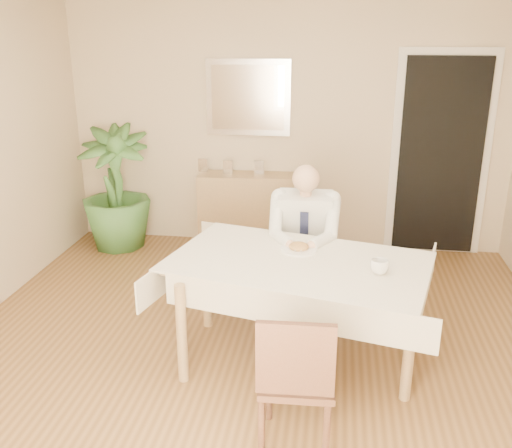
# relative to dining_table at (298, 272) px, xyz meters

# --- Properties ---
(room) EXTENTS (5.00, 5.02, 2.60)m
(room) POSITION_rel_dining_table_xyz_m (-0.31, -0.21, 0.63)
(room) COLOR brown
(room) RESTS_ON ground
(doorway) EXTENTS (0.96, 0.07, 2.10)m
(doorway) POSITION_rel_dining_table_xyz_m (1.24, 2.25, 0.33)
(doorway) COLOR white
(doorway) RESTS_ON ground
(mirror) EXTENTS (0.86, 0.04, 0.76)m
(mirror) POSITION_rel_dining_table_xyz_m (-0.69, 2.26, 0.88)
(mirror) COLOR silver
(mirror) RESTS_ON room
(dining_table) EXTENTS (1.95, 1.41, 0.75)m
(dining_table) POSITION_rel_dining_table_xyz_m (0.00, 0.00, 0.00)
(dining_table) COLOR #9E7D4C
(dining_table) RESTS_ON ground
(chair_far) EXTENTS (0.49, 0.49, 0.94)m
(chair_far) POSITION_rel_dining_table_xyz_m (0.00, 0.89, -0.14)
(chair_far) COLOR #40271B
(chair_far) RESTS_ON ground
(chair_near) EXTENTS (0.42, 0.42, 0.86)m
(chair_near) POSITION_rel_dining_table_xyz_m (0.06, -0.93, -0.19)
(chair_near) COLOR #40271B
(chair_near) RESTS_ON ground
(seated_man) EXTENTS (0.48, 0.72, 1.24)m
(seated_man) POSITION_rel_dining_table_xyz_m (0.00, 0.59, 0.02)
(seated_man) COLOR white
(seated_man) RESTS_ON ground
(plate) EXTENTS (0.26, 0.26, 0.02)m
(plate) POSITION_rel_dining_table_xyz_m (-0.01, 0.18, 0.09)
(plate) COLOR white
(plate) RESTS_ON dining_table
(food) EXTENTS (0.14, 0.14, 0.06)m
(food) POSITION_rel_dining_table_xyz_m (-0.01, 0.18, 0.11)
(food) COLOR brown
(food) RESTS_ON dining_table
(knife) EXTENTS (0.01, 0.13, 0.01)m
(knife) POSITION_rel_dining_table_xyz_m (0.03, 0.12, 0.11)
(knife) COLOR silver
(knife) RESTS_ON dining_table
(fork) EXTENTS (0.01, 0.13, 0.01)m
(fork) POSITION_rel_dining_table_xyz_m (-0.05, 0.12, 0.11)
(fork) COLOR silver
(fork) RESTS_ON dining_table
(coffee_mug) EXTENTS (0.14, 0.14, 0.09)m
(coffee_mug) POSITION_rel_dining_table_xyz_m (0.52, -0.13, 0.13)
(coffee_mug) COLOR white
(coffee_mug) RESTS_ON dining_table
(sideboard) EXTENTS (1.01, 0.41, 0.79)m
(sideboard) POSITION_rel_dining_table_xyz_m (-0.69, 2.11, -0.27)
(sideboard) COLOR #9E7D4C
(sideboard) RESTS_ON ground
(photo_frame_left) EXTENTS (0.10, 0.02, 0.14)m
(photo_frame_left) POSITION_rel_dining_table_xyz_m (-1.15, 2.15, 0.19)
(photo_frame_left) COLOR silver
(photo_frame_left) RESTS_ON sideboard
(photo_frame_center) EXTENTS (0.10, 0.02, 0.14)m
(photo_frame_center) POSITION_rel_dining_table_xyz_m (-0.88, 2.12, 0.19)
(photo_frame_center) COLOR silver
(photo_frame_center) RESTS_ON sideboard
(photo_frame_right) EXTENTS (0.10, 0.02, 0.14)m
(photo_frame_right) POSITION_rel_dining_table_xyz_m (-0.56, 2.14, 0.19)
(photo_frame_right) COLOR silver
(photo_frame_right) RESTS_ON sideboard
(potted_palm) EXTENTS (0.85, 0.85, 1.29)m
(potted_palm) POSITION_rel_dining_table_xyz_m (-2.04, 1.92, -0.03)
(potted_palm) COLOR #305A26
(potted_palm) RESTS_ON ground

